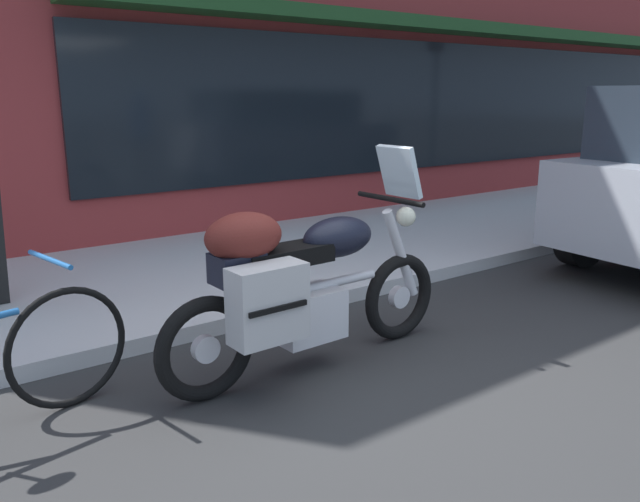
% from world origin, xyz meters
% --- Properties ---
extents(ground_plane, '(80.00, 80.00, 0.00)m').
position_xyz_m(ground_plane, '(0.00, 0.00, 0.00)').
color(ground_plane, '#2B2B2B').
extents(touring_motorcycle, '(2.17, 0.70, 1.39)m').
position_xyz_m(touring_motorcycle, '(-0.29, 0.46, 0.60)').
color(touring_motorcycle, black).
rests_on(touring_motorcycle, ground_plane).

